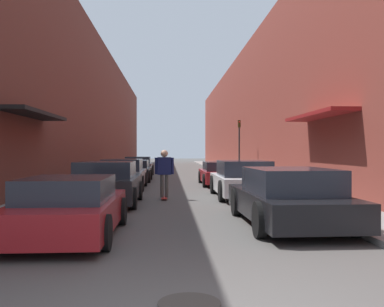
{
  "coord_description": "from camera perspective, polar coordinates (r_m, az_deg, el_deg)",
  "views": [
    {
      "loc": [
        -0.33,
        -3.66,
        1.69
      ],
      "look_at": [
        0.42,
        10.32,
        1.6
      ],
      "focal_mm": 40.0,
      "sensor_mm": 36.0,
      "label": 1
    }
  ],
  "objects": [
    {
      "name": "curb_strip_left",
      "position": [
        34.38,
        -9.67,
        -2.37
      ],
      "size": [
        1.8,
        60.9,
        0.12
      ],
      "color": "gray",
      "rests_on": "ground"
    },
    {
      "name": "parked_car_left_3",
      "position": [
        23.9,
        -7.88,
        -2.31
      ],
      "size": [
        2.03,
        4.05,
        1.18
      ],
      "color": "black",
      "rests_on": "ground"
    },
    {
      "name": "skateboarder",
      "position": [
        14.84,
        -3.71,
        -2.07
      ],
      "size": [
        0.66,
        0.78,
        1.72
      ],
      "color": "#B2231E",
      "rests_on": "ground"
    },
    {
      "name": "manhole_cover",
      "position": [
        4.97,
        -0.36,
        -19.37
      ],
      "size": [
        0.7,
        0.7,
        0.02
      ],
      "color": "#332D28",
      "rests_on": "ground"
    },
    {
      "name": "parked_car_right_2",
      "position": [
        21.16,
        3.81,
        -2.69
      ],
      "size": [
        1.95,
        4.44,
        1.15
      ],
      "color": "maroon",
      "rests_on": "ground"
    },
    {
      "name": "traffic_light",
      "position": [
        26.93,
        6.32,
        1.61
      ],
      "size": [
        0.16,
        0.22,
        3.49
      ],
      "color": "#2D2D2D",
      "rests_on": "curb_strip_right"
    },
    {
      "name": "parked_car_left_4",
      "position": [
        28.92,
        -7.17,
        -1.73
      ],
      "size": [
        1.96,
        4.36,
        1.3
      ],
      "color": "gray",
      "rests_on": "ground"
    },
    {
      "name": "parked_car_right_1",
      "position": [
        15.61,
        6.78,
        -3.47
      ],
      "size": [
        2.05,
        4.53,
        1.34
      ],
      "color": "silver",
      "rests_on": "ground"
    },
    {
      "name": "building_row_right",
      "position": [
        35.05,
        9.32,
        5.2
      ],
      "size": [
        4.9,
        60.9,
        9.31
      ],
      "color": "brown",
      "rests_on": "ground"
    },
    {
      "name": "parked_car_left_2",
      "position": [
        19.13,
        -9.19,
        -2.79
      ],
      "size": [
        1.98,
        4.24,
        1.33
      ],
      "color": "gray",
      "rests_on": "ground"
    },
    {
      "name": "ground",
      "position": [
        28.08,
        -2.41,
        -3.1
      ],
      "size": [
        133.99,
        133.99,
        0.0
      ],
      "primitive_type": "plane",
      "color": "#4C4947"
    },
    {
      "name": "parked_car_right_0",
      "position": [
        9.96,
        12.68,
        -5.74
      ],
      "size": [
        2.08,
        4.73,
        1.3
      ],
      "color": "black",
      "rests_on": "ground"
    },
    {
      "name": "parked_car_left_0",
      "position": [
        8.74,
        -15.99,
        -6.97
      ],
      "size": [
        1.91,
        4.17,
        1.18
      ],
      "color": "maroon",
      "rests_on": "ground"
    },
    {
      "name": "building_row_left",
      "position": [
        34.94,
        -14.44,
        5.59
      ],
      "size": [
        4.9,
        60.9,
        9.77
      ],
      "color": "brown",
      "rests_on": "ground"
    },
    {
      "name": "parked_car_left_1",
      "position": [
        13.72,
        -11.3,
        -3.98
      ],
      "size": [
        2.05,
        4.03,
        1.36
      ],
      "color": "#232326",
      "rests_on": "ground"
    },
    {
      "name": "curb_strip_right",
      "position": [
        34.46,
        4.59,
        -2.36
      ],
      "size": [
        1.8,
        60.9,
        0.12
      ],
      "color": "gray",
      "rests_on": "ground"
    }
  ]
}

